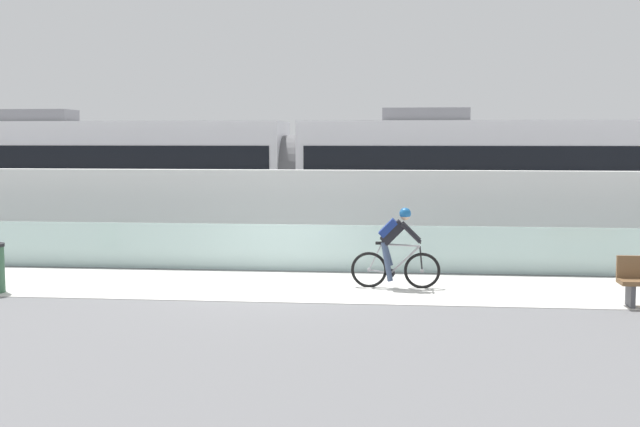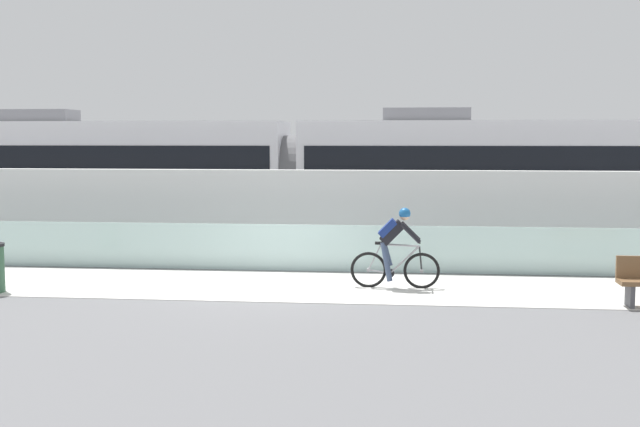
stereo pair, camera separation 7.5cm
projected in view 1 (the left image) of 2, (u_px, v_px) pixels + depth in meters
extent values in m
plane|color=slate|center=(280.00, 286.00, 15.68)|extent=(200.00, 200.00, 0.00)
cube|color=silver|center=(280.00, 286.00, 15.68)|extent=(32.00, 3.20, 0.01)
cube|color=silver|center=(292.00, 248.00, 17.47)|extent=(32.00, 0.05, 1.04)
cube|color=silver|center=(302.00, 214.00, 19.19)|extent=(32.00, 0.36, 2.20)
cube|color=#595654|center=(313.00, 245.00, 21.76)|extent=(32.00, 0.08, 0.01)
cube|color=#595654|center=(318.00, 238.00, 23.18)|extent=(32.00, 0.08, 0.01)
cube|color=silver|center=(99.00, 175.00, 22.91)|extent=(11.00, 2.50, 3.10)
cube|color=black|center=(99.00, 163.00, 22.88)|extent=(10.56, 2.54, 1.04)
cube|color=#4C4C51|center=(101.00, 221.00, 23.05)|extent=(10.78, 2.53, 0.28)
cube|color=slate|center=(33.00, 116.00, 22.94)|extent=(2.40, 1.10, 0.36)
cylinder|color=black|center=(0.00, 225.00, 24.12)|extent=(0.60, 0.10, 0.60)
cube|color=#232326|center=(217.00, 228.00, 22.72)|extent=(1.40, 1.88, 0.20)
cylinder|color=black|center=(211.00, 233.00, 22.01)|extent=(0.60, 0.10, 0.60)
cylinder|color=black|center=(223.00, 227.00, 23.43)|extent=(0.60, 0.10, 0.60)
cube|color=silver|center=(496.00, 177.00, 21.79)|extent=(11.00, 2.50, 3.10)
cube|color=black|center=(496.00, 164.00, 21.75)|extent=(10.56, 2.54, 1.04)
cube|color=#4C4C51|center=(495.00, 225.00, 21.92)|extent=(10.78, 2.53, 0.28)
cube|color=slate|center=(425.00, 115.00, 21.81)|extent=(2.40, 1.10, 0.36)
cube|color=#232326|center=(370.00, 230.00, 22.28)|extent=(1.40, 1.88, 0.20)
cylinder|color=black|center=(369.00, 235.00, 21.57)|extent=(0.60, 0.10, 0.60)
cylinder|color=black|center=(371.00, 229.00, 23.00)|extent=(0.60, 0.10, 0.60)
cube|color=#232326|center=(623.00, 233.00, 21.59)|extent=(1.40, 1.88, 0.20)
cylinder|color=black|center=(631.00, 238.00, 20.88)|extent=(0.60, 0.10, 0.60)
cylinder|color=black|center=(616.00, 232.00, 22.31)|extent=(0.60, 0.10, 0.60)
cylinder|color=#59595B|center=(293.00, 176.00, 22.35)|extent=(0.60, 2.30, 2.30)
torus|color=black|center=(422.00, 271.00, 15.37)|extent=(0.72, 0.06, 0.72)
cylinder|color=#99999E|center=(422.00, 271.00, 15.37)|extent=(0.07, 0.10, 0.07)
torus|color=black|center=(369.00, 270.00, 15.47)|extent=(0.72, 0.06, 0.72)
cylinder|color=#99999E|center=(369.00, 270.00, 15.47)|extent=(0.07, 0.10, 0.07)
cylinder|color=#99999E|center=(405.00, 260.00, 15.38)|extent=(0.60, 0.04, 0.58)
cylinder|color=#99999E|center=(386.00, 259.00, 15.42)|extent=(0.22, 0.04, 0.59)
cylinder|color=#99999E|center=(401.00, 245.00, 15.36)|extent=(0.76, 0.04, 0.07)
cylinder|color=#99999E|center=(380.00, 271.00, 15.45)|extent=(0.43, 0.03, 0.09)
cylinder|color=#99999E|center=(375.00, 257.00, 15.44)|extent=(0.27, 0.02, 0.53)
cylinder|color=black|center=(421.00, 258.00, 15.35)|extent=(0.08, 0.03, 0.49)
cube|color=black|center=(382.00, 243.00, 15.40)|extent=(0.24, 0.10, 0.05)
cylinder|color=black|center=(420.00, 241.00, 15.32)|extent=(0.03, 0.58, 0.03)
cylinder|color=#262628|center=(390.00, 273.00, 15.44)|extent=(0.18, 0.02, 0.18)
cube|color=black|center=(393.00, 232.00, 15.35)|extent=(0.50, 0.28, 0.51)
cube|color=navy|center=(388.00, 228.00, 15.35)|extent=(0.38, 0.30, 0.38)
sphere|color=beige|center=(405.00, 215.00, 15.30)|extent=(0.20, 0.20, 0.20)
sphere|color=#195999|center=(405.00, 213.00, 15.29)|extent=(0.23, 0.23, 0.23)
cylinder|color=black|center=(411.00, 233.00, 15.16)|extent=(0.41, 0.08, 0.41)
cylinder|color=black|center=(411.00, 231.00, 15.48)|extent=(0.41, 0.08, 0.41)
cylinder|color=#384766|center=(387.00, 262.00, 15.33)|extent=(0.25, 0.11, 0.79)
cylinder|color=#384766|center=(387.00, 253.00, 15.50)|extent=(0.25, 0.11, 0.52)
cube|color=#4C4C51|center=(630.00, 296.00, 13.69)|extent=(0.08, 0.36, 0.41)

